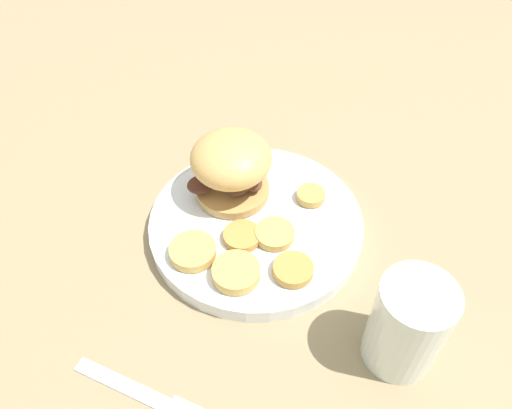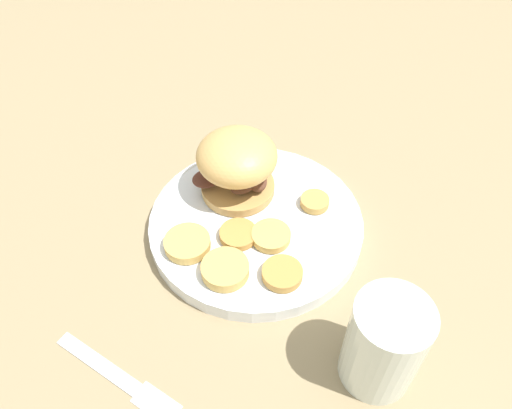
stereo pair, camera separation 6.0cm
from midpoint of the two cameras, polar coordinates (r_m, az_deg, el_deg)
The scene contains 11 objects.
ground_plane at distance 0.64m, azimuth -2.70°, elevation -3.02°, with size 4.00×4.00×0.00m, color #937F5B.
dinner_plate at distance 0.63m, azimuth -2.74°, elevation -2.30°, with size 0.27×0.27×0.02m.
sandwich at distance 0.62m, azimuth -5.60°, elevation 4.33°, with size 0.10×0.10×0.09m.
potato_round_0 at distance 0.59m, azimuth -10.16°, elevation -5.44°, with size 0.05×0.05×0.01m, color tan.
potato_round_1 at distance 0.56m, azimuth 1.23°, elevation -7.63°, with size 0.05×0.05×0.01m, color #BC8942.
potato_round_2 at distance 0.60m, azimuth -4.42°, elevation -3.80°, with size 0.05×0.05×0.01m, color #BC8942.
potato_round_3 at distance 0.60m, azimuth -0.71°, elevation -3.54°, with size 0.05×0.05×0.01m, color tan.
potato_round_4 at distance 0.56m, azimuth -5.36°, elevation -7.92°, with size 0.05×0.05×0.01m, color tan.
potato_round_5 at distance 0.64m, azimuth 3.63°, elevation 0.90°, with size 0.04×0.04×0.01m, color tan.
fork at distance 0.54m, azimuth -15.92°, elevation -20.40°, with size 0.03×0.16×0.00m.
drinking_glass at distance 0.51m, azimuth 13.65°, elevation -13.46°, with size 0.07×0.07×0.11m.
Camera 1 is at (0.36, 0.19, 0.49)m, focal length 35.00 mm.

